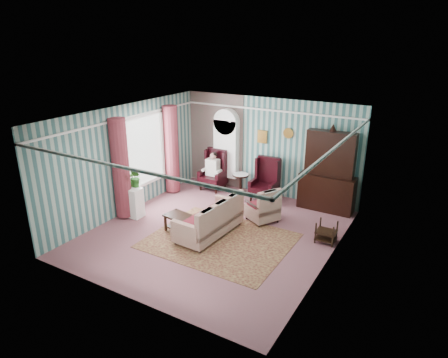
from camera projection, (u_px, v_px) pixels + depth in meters
The scene contains 17 objects.
floor at pixel (215, 233), 9.79m from camera, with size 6.00×6.00×0.00m, color #91545E.
room_shell at pixel (197, 149), 9.54m from camera, with size 5.53×6.02×2.91m.
bookcase at pixel (226, 153), 12.35m from camera, with size 0.80×0.28×2.24m, color white.
dresser_hutch at pixel (329, 169), 10.68m from camera, with size 1.50×0.56×2.36m, color black.
wingback_left at pixel (213, 170), 12.32m from camera, with size 0.76×0.80×1.25m, color black.
wingback_right at pixel (264, 180), 11.49m from camera, with size 0.76×0.80×1.25m, color black.
seated_woman at pixel (213, 171), 12.33m from camera, with size 0.44×0.40×1.18m, color white, non-canonical shape.
round_side_table at pixel (241, 184), 12.12m from camera, with size 0.50×0.50×0.60m, color black.
nest_table at pixel (326, 232), 9.25m from camera, with size 0.45×0.38×0.54m, color black.
plant_stand at pixel (132, 202), 10.55m from camera, with size 0.55×0.35×0.80m, color silver.
rug at pixel (220, 240), 9.40m from camera, with size 3.20×2.60×0.01m, color #531D1B.
sofa at pixel (209, 213), 9.54m from camera, with size 1.90×1.01×1.09m, color #B3A88B.
floral_armchair at pixel (263, 204), 10.26m from camera, with size 0.77×0.81×0.92m, color beige.
coffee_table at pixel (182, 225), 9.70m from camera, with size 0.88×0.48×0.44m, color black.
potted_plant_a at pixel (126, 181), 10.28m from camera, with size 0.39×0.34×0.44m, color #1B5019.
potted_plant_b at pixel (136, 178), 10.38m from camera, with size 0.29×0.24×0.54m, color #1B561C.
potted_plant_c at pixel (132, 180), 10.47m from camera, with size 0.21×0.21×0.38m, color #164716.
Camera 1 is at (4.61, -7.43, 4.59)m, focal length 32.00 mm.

